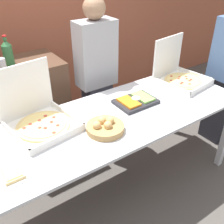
{
  "coord_description": "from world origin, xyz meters",
  "views": [
    {
      "loc": [
        -1.03,
        -1.49,
        2.04
      ],
      "look_at": [
        0.0,
        0.0,
        0.9
      ],
      "focal_mm": 42.0,
      "sensor_mm": 36.0,
      "label": 1
    }
  ],
  "objects_px": {
    "veggie_tray": "(136,101)",
    "pizza_box_far_right": "(180,75)",
    "bread_basket": "(105,127)",
    "pizza_box_far_left": "(38,117)",
    "paper_plate_front_center": "(12,173)",
    "soda_bottle": "(8,52)",
    "person_guest_plaid": "(97,78)",
    "soda_can_silver": "(2,65)"
  },
  "relations": [
    {
      "from": "pizza_box_far_right",
      "to": "soda_can_silver",
      "type": "height_order",
      "value": "pizza_box_far_right"
    },
    {
      "from": "pizza_box_far_right",
      "to": "bread_basket",
      "type": "bearing_deg",
      "value": -173.77
    },
    {
      "from": "soda_bottle",
      "to": "pizza_box_far_right",
      "type": "bearing_deg",
      "value": -27.79
    },
    {
      "from": "veggie_tray",
      "to": "soda_can_silver",
      "type": "height_order",
      "value": "soda_can_silver"
    },
    {
      "from": "paper_plate_front_center",
      "to": "person_guest_plaid",
      "type": "bearing_deg",
      "value": 36.89
    },
    {
      "from": "pizza_box_far_right",
      "to": "bread_basket",
      "type": "xyz_separation_m",
      "value": [
        -1.11,
        -0.28,
        -0.04
      ]
    },
    {
      "from": "pizza_box_far_right",
      "to": "soda_can_silver",
      "type": "bearing_deg",
      "value": 149.64
    },
    {
      "from": "pizza_box_far_left",
      "to": "soda_can_silver",
      "type": "xyz_separation_m",
      "value": [
        -0.06,
        0.57,
        0.25
      ]
    },
    {
      "from": "pizza_box_far_left",
      "to": "soda_can_silver",
      "type": "bearing_deg",
      "value": 88.65
    },
    {
      "from": "soda_can_silver",
      "to": "pizza_box_far_right",
      "type": "bearing_deg",
      "value": -22.26
    },
    {
      "from": "pizza_box_far_right",
      "to": "soda_can_silver",
      "type": "relative_size",
      "value": 4.15
    },
    {
      "from": "pizza_box_far_right",
      "to": "person_guest_plaid",
      "type": "distance_m",
      "value": 0.86
    },
    {
      "from": "pizza_box_far_left",
      "to": "pizza_box_far_right",
      "type": "relative_size",
      "value": 1.04
    },
    {
      "from": "bread_basket",
      "to": "person_guest_plaid",
      "type": "relative_size",
      "value": 0.17
    },
    {
      "from": "pizza_box_far_right",
      "to": "pizza_box_far_left",
      "type": "bearing_deg",
      "value": 169.37
    },
    {
      "from": "pizza_box_far_left",
      "to": "soda_can_silver",
      "type": "relative_size",
      "value": 4.33
    },
    {
      "from": "soda_can_silver",
      "to": "person_guest_plaid",
      "type": "height_order",
      "value": "person_guest_plaid"
    },
    {
      "from": "soda_bottle",
      "to": "soda_can_silver",
      "type": "bearing_deg",
      "value": -125.39
    },
    {
      "from": "paper_plate_front_center",
      "to": "soda_bottle",
      "type": "height_order",
      "value": "soda_bottle"
    },
    {
      "from": "bread_basket",
      "to": "soda_can_silver",
      "type": "xyz_separation_m",
      "value": [
        -0.45,
        0.92,
        0.3
      ]
    },
    {
      "from": "bread_basket",
      "to": "soda_can_silver",
      "type": "bearing_deg",
      "value": 116.1
    },
    {
      "from": "bread_basket",
      "to": "person_guest_plaid",
      "type": "height_order",
      "value": "person_guest_plaid"
    },
    {
      "from": "veggie_tray",
      "to": "soda_can_silver",
      "type": "bearing_deg",
      "value": 141.23
    },
    {
      "from": "paper_plate_front_center",
      "to": "veggie_tray",
      "type": "relative_size",
      "value": 0.62
    },
    {
      "from": "person_guest_plaid",
      "to": "veggie_tray",
      "type": "bearing_deg",
      "value": 93.4
    },
    {
      "from": "veggie_tray",
      "to": "bread_basket",
      "type": "xyz_separation_m",
      "value": [
        -0.46,
        -0.19,
        0.01
      ]
    },
    {
      "from": "pizza_box_far_left",
      "to": "paper_plate_front_center",
      "type": "height_order",
      "value": "pizza_box_far_left"
    },
    {
      "from": "soda_can_silver",
      "to": "pizza_box_far_left",
      "type": "bearing_deg",
      "value": -83.69
    },
    {
      "from": "pizza_box_far_left",
      "to": "paper_plate_front_center",
      "type": "relative_size",
      "value": 2.38
    },
    {
      "from": "pizza_box_far_right",
      "to": "paper_plate_front_center",
      "type": "height_order",
      "value": "pizza_box_far_right"
    },
    {
      "from": "pizza_box_far_left",
      "to": "pizza_box_far_right",
      "type": "height_order",
      "value": "pizza_box_far_left"
    },
    {
      "from": "paper_plate_front_center",
      "to": "person_guest_plaid",
      "type": "xyz_separation_m",
      "value": [
        1.15,
        0.86,
        0.02
      ]
    },
    {
      "from": "veggie_tray",
      "to": "pizza_box_far_right",
      "type": "bearing_deg",
      "value": 7.94
    },
    {
      "from": "paper_plate_front_center",
      "to": "person_guest_plaid",
      "type": "relative_size",
      "value": 0.13
    },
    {
      "from": "soda_bottle",
      "to": "veggie_tray",
      "type": "bearing_deg",
      "value": -46.69
    },
    {
      "from": "bread_basket",
      "to": "soda_bottle",
      "type": "bearing_deg",
      "value": 108.67
    },
    {
      "from": "paper_plate_front_center",
      "to": "bread_basket",
      "type": "relative_size",
      "value": 0.77
    },
    {
      "from": "veggie_tray",
      "to": "person_guest_plaid",
      "type": "height_order",
      "value": "person_guest_plaid"
    },
    {
      "from": "person_guest_plaid",
      "to": "pizza_box_far_right",
      "type": "bearing_deg",
      "value": 142.95
    },
    {
      "from": "person_guest_plaid",
      "to": "pizza_box_far_left",
      "type": "bearing_deg",
      "value": 29.26
    },
    {
      "from": "paper_plate_front_center",
      "to": "bread_basket",
      "type": "distance_m",
      "value": 0.73
    },
    {
      "from": "bread_basket",
      "to": "person_guest_plaid",
      "type": "xyz_separation_m",
      "value": [
        0.42,
        0.8,
        -0.0
      ]
    }
  ]
}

